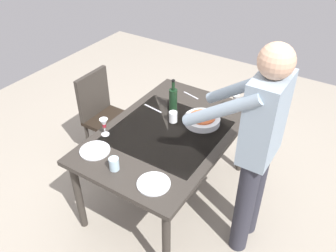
{
  "coord_description": "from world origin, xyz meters",
  "views": [
    {
      "loc": [
        1.93,
        1.23,
        2.45
      ],
      "look_at": [
        0.0,
        0.0,
        0.79
      ],
      "focal_mm": 37.65,
      "sensor_mm": 36.0,
      "label": 1
    }
  ],
  "objects_px": {
    "dining_table": "(168,138)",
    "chair_near": "(103,111)",
    "wine_glass_right": "(235,100)",
    "dinner_plate_near": "(154,184)",
    "person_server": "(257,144)",
    "dinner_plate_far": "(95,151)",
    "serving_bowl_pasta": "(202,120)",
    "water_cup_near_right": "(173,117)",
    "wine_bottle": "(173,99)",
    "water_cup_near_left": "(114,164)",
    "wine_glass_left": "(104,124)"
  },
  "relations": [
    {
      "from": "wine_glass_left",
      "to": "wine_glass_right",
      "type": "height_order",
      "value": "same"
    },
    {
      "from": "wine_glass_right",
      "to": "water_cup_near_right",
      "type": "relative_size",
      "value": 1.63
    },
    {
      "from": "serving_bowl_pasta",
      "to": "dinner_plate_near",
      "type": "xyz_separation_m",
      "value": [
        0.81,
        0.06,
        -0.03
      ]
    },
    {
      "from": "serving_bowl_pasta",
      "to": "dinner_plate_far",
      "type": "distance_m",
      "value": 0.91
    },
    {
      "from": "chair_near",
      "to": "serving_bowl_pasta",
      "type": "distance_m",
      "value": 1.08
    },
    {
      "from": "chair_near",
      "to": "water_cup_near_right",
      "type": "relative_size",
      "value": 9.81
    },
    {
      "from": "wine_glass_right",
      "to": "dinner_plate_near",
      "type": "xyz_separation_m",
      "value": [
        1.14,
        -0.08,
        -0.1
      ]
    },
    {
      "from": "dining_table",
      "to": "dinner_plate_near",
      "type": "xyz_separation_m",
      "value": [
        0.56,
        0.24,
        0.08
      ]
    },
    {
      "from": "dining_table",
      "to": "water_cup_near_right",
      "type": "xyz_separation_m",
      "value": [
        -0.14,
        -0.04,
        0.12
      ]
    },
    {
      "from": "wine_glass_right",
      "to": "dinner_plate_near",
      "type": "distance_m",
      "value": 1.15
    },
    {
      "from": "person_server",
      "to": "wine_glass_right",
      "type": "xyz_separation_m",
      "value": [
        -0.64,
        -0.43,
        -0.12
      ]
    },
    {
      "from": "dining_table",
      "to": "wine_glass_right",
      "type": "bearing_deg",
      "value": 150.91
    },
    {
      "from": "dining_table",
      "to": "dinner_plate_far",
      "type": "xyz_separation_m",
      "value": [
        0.51,
        -0.33,
        0.08
      ]
    },
    {
      "from": "dining_table",
      "to": "serving_bowl_pasta",
      "type": "xyz_separation_m",
      "value": [
        -0.25,
        0.18,
        0.1
      ]
    },
    {
      "from": "dining_table",
      "to": "serving_bowl_pasta",
      "type": "relative_size",
      "value": 4.98
    },
    {
      "from": "wine_glass_left",
      "to": "dinner_plate_near",
      "type": "distance_m",
      "value": 0.69
    },
    {
      "from": "dinner_plate_near",
      "to": "wine_glass_right",
      "type": "bearing_deg",
      "value": 175.96
    },
    {
      "from": "water_cup_near_right",
      "to": "serving_bowl_pasta",
      "type": "relative_size",
      "value": 0.31
    },
    {
      "from": "wine_bottle",
      "to": "wine_glass_right",
      "type": "relative_size",
      "value": 1.96
    },
    {
      "from": "wine_glass_right",
      "to": "dinner_plate_far",
      "type": "relative_size",
      "value": 0.66
    },
    {
      "from": "chair_near",
      "to": "water_cup_near_left",
      "type": "bearing_deg",
      "value": 46.7
    },
    {
      "from": "water_cup_near_right",
      "to": "dinner_plate_near",
      "type": "height_order",
      "value": "water_cup_near_right"
    },
    {
      "from": "person_server",
      "to": "wine_glass_right",
      "type": "relative_size",
      "value": 11.19
    },
    {
      "from": "wine_bottle",
      "to": "serving_bowl_pasta",
      "type": "relative_size",
      "value": 0.99
    },
    {
      "from": "wine_glass_left",
      "to": "dinner_plate_near",
      "type": "relative_size",
      "value": 0.66
    },
    {
      "from": "water_cup_near_right",
      "to": "serving_bowl_pasta",
      "type": "xyz_separation_m",
      "value": [
        -0.11,
        0.22,
        -0.01
      ]
    },
    {
      "from": "serving_bowl_pasta",
      "to": "dining_table",
      "type": "bearing_deg",
      "value": -35.8
    },
    {
      "from": "person_server",
      "to": "wine_bottle",
      "type": "xyz_separation_m",
      "value": [
        -0.35,
        -0.88,
        -0.11
      ]
    },
    {
      "from": "water_cup_near_left",
      "to": "serving_bowl_pasta",
      "type": "xyz_separation_m",
      "value": [
        -0.83,
        0.26,
        -0.02
      ]
    },
    {
      "from": "wine_glass_left",
      "to": "dinner_plate_far",
      "type": "height_order",
      "value": "wine_glass_left"
    },
    {
      "from": "chair_near",
      "to": "wine_glass_right",
      "type": "height_order",
      "value": "chair_near"
    },
    {
      "from": "person_server",
      "to": "dinner_plate_far",
      "type": "distance_m",
      "value": 1.19
    },
    {
      "from": "water_cup_near_left",
      "to": "dinner_plate_near",
      "type": "xyz_separation_m",
      "value": [
        -0.02,
        0.32,
        -0.04
      ]
    },
    {
      "from": "dining_table",
      "to": "person_server",
      "type": "height_order",
      "value": "person_server"
    },
    {
      "from": "person_server",
      "to": "dinner_plate_far",
      "type": "height_order",
      "value": "person_server"
    },
    {
      "from": "chair_near",
      "to": "wine_glass_right",
      "type": "bearing_deg",
      "value": 109.29
    },
    {
      "from": "wine_glass_right",
      "to": "water_cup_near_left",
      "type": "height_order",
      "value": "wine_glass_right"
    },
    {
      "from": "dining_table",
      "to": "chair_near",
      "type": "relative_size",
      "value": 1.64
    },
    {
      "from": "chair_near",
      "to": "serving_bowl_pasta",
      "type": "relative_size",
      "value": 3.03
    },
    {
      "from": "serving_bowl_pasta",
      "to": "chair_near",
      "type": "bearing_deg",
      "value": -85.31
    },
    {
      "from": "wine_glass_right",
      "to": "water_cup_near_left",
      "type": "relative_size",
      "value": 1.56
    },
    {
      "from": "wine_glass_left",
      "to": "dinner_plate_near",
      "type": "bearing_deg",
      "value": 68.75
    },
    {
      "from": "wine_bottle",
      "to": "dinner_plate_near",
      "type": "relative_size",
      "value": 1.29
    },
    {
      "from": "dining_table",
      "to": "wine_glass_left",
      "type": "bearing_deg",
      "value": -51.98
    },
    {
      "from": "dining_table",
      "to": "person_server",
      "type": "relative_size",
      "value": 0.88
    },
    {
      "from": "water_cup_near_right",
      "to": "dinner_plate_near",
      "type": "relative_size",
      "value": 0.4
    },
    {
      "from": "wine_glass_right",
      "to": "dinner_plate_near",
      "type": "relative_size",
      "value": 0.66
    },
    {
      "from": "person_server",
      "to": "wine_glass_left",
      "type": "bearing_deg",
      "value": -77.52
    },
    {
      "from": "wine_bottle",
      "to": "water_cup_near_right",
      "type": "relative_size",
      "value": 3.19
    },
    {
      "from": "wine_bottle",
      "to": "wine_glass_right",
      "type": "bearing_deg",
      "value": 122.16
    }
  ]
}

